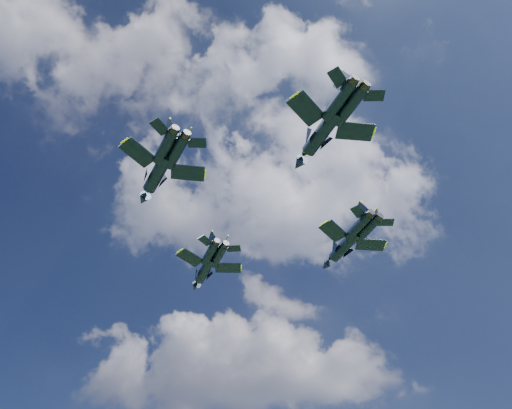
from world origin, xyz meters
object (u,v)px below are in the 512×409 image
Objects in this scene: jet_left at (156,175)px; jet_slot at (320,135)px; jet_lead at (204,271)px; jet_right at (343,247)px.

jet_slot is (25.14, -4.81, -0.47)m from jet_left.
jet_lead is 25.96m from jet_right.
jet_left is 35.88m from jet_right.
jet_right is 26.74m from jet_slot.
jet_left is at bearing -126.99° from jet_lead.
jet_right is at bearing 1.07° from jet_left.
jet_lead is 0.93× the size of jet_slot.
jet_lead is 24.22m from jet_left.
jet_lead is 36.54m from jet_slot.
jet_slot is at bearing -82.68° from jet_lead.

